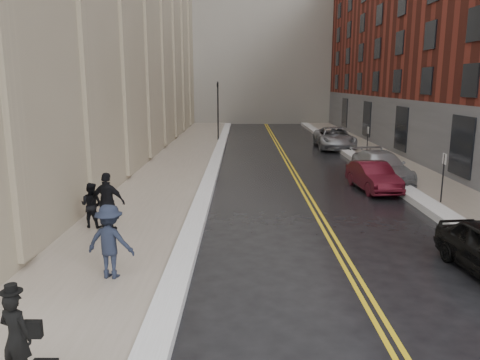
{
  "coord_description": "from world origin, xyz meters",
  "views": [
    {
      "loc": [
        -0.51,
        -11.18,
        5.09
      ],
      "look_at": [
        -0.58,
        5.59,
        1.6
      ],
      "focal_mm": 35.0,
      "sensor_mm": 36.0,
      "label": 1
    }
  ],
  "objects_px": {
    "pedestrian_main": "(16,337)",
    "car_silver_far": "(334,138)",
    "pedestrian_c": "(108,202)",
    "pedestrian_a": "(91,205)",
    "car_maroon": "(373,176)",
    "pedestrian_b": "(110,241)",
    "car_silver_near": "(381,167)"
  },
  "relations": [
    {
      "from": "car_silver_far",
      "to": "pedestrian_c",
      "type": "xyz_separation_m",
      "value": [
        -11.81,
        -21.68,
        0.34
      ]
    },
    {
      "from": "pedestrian_a",
      "to": "pedestrian_c",
      "type": "bearing_deg",
      "value": 156.92
    },
    {
      "from": "car_silver_near",
      "to": "car_silver_far",
      "type": "xyz_separation_m",
      "value": [
        0.0,
        12.61,
        0.05
      ]
    },
    {
      "from": "pedestrian_main",
      "to": "pedestrian_a",
      "type": "xyz_separation_m",
      "value": [
        -1.47,
        8.61,
        -0.02
      ]
    },
    {
      "from": "pedestrian_main",
      "to": "car_silver_far",
      "type": "bearing_deg",
      "value": -93.45
    },
    {
      "from": "car_silver_near",
      "to": "pedestrian_b",
      "type": "distance_m",
      "value": 16.72
    },
    {
      "from": "car_maroon",
      "to": "pedestrian_c",
      "type": "distance_m",
      "value": 12.84
    },
    {
      "from": "car_maroon",
      "to": "pedestrian_b",
      "type": "relative_size",
      "value": 2.14
    },
    {
      "from": "car_silver_far",
      "to": "pedestrian_main",
      "type": "distance_m",
      "value": 31.78
    },
    {
      "from": "car_silver_near",
      "to": "pedestrian_a",
      "type": "bearing_deg",
      "value": -149.7
    },
    {
      "from": "pedestrian_main",
      "to": "pedestrian_b",
      "type": "relative_size",
      "value": 0.83
    },
    {
      "from": "car_maroon",
      "to": "pedestrian_main",
      "type": "distance_m",
      "value": 18.08
    },
    {
      "from": "pedestrian_a",
      "to": "pedestrian_c",
      "type": "xyz_separation_m",
      "value": [
        0.73,
        -0.51,
        0.22
      ]
    },
    {
      "from": "car_silver_near",
      "to": "car_silver_far",
      "type": "distance_m",
      "value": 12.61
    },
    {
      "from": "pedestrian_b",
      "to": "car_maroon",
      "type": "bearing_deg",
      "value": -121.07
    },
    {
      "from": "car_silver_near",
      "to": "pedestrian_main",
      "type": "relative_size",
      "value": 3.3
    },
    {
      "from": "pedestrian_c",
      "to": "car_silver_far",
      "type": "bearing_deg",
      "value": -109.78
    },
    {
      "from": "pedestrian_c",
      "to": "pedestrian_a",
      "type": "bearing_deg",
      "value": -26.17
    },
    {
      "from": "car_silver_near",
      "to": "pedestrian_a",
      "type": "xyz_separation_m",
      "value": [
        -12.53,
        -8.56,
        0.17
      ]
    },
    {
      "from": "car_maroon",
      "to": "car_silver_far",
      "type": "xyz_separation_m",
      "value": [
        0.99,
        14.77,
        0.14
      ]
    },
    {
      "from": "pedestrian_main",
      "to": "car_silver_near",
      "type": "bearing_deg",
      "value": -105.86
    },
    {
      "from": "car_silver_far",
      "to": "pedestrian_main",
      "type": "bearing_deg",
      "value": -108.87
    },
    {
      "from": "car_silver_near",
      "to": "pedestrian_a",
      "type": "height_order",
      "value": "pedestrian_a"
    },
    {
      "from": "pedestrian_main",
      "to": "pedestrian_c",
      "type": "height_order",
      "value": "pedestrian_c"
    },
    {
      "from": "car_silver_near",
      "to": "pedestrian_main",
      "type": "bearing_deg",
      "value": -126.82
    },
    {
      "from": "car_maroon",
      "to": "pedestrian_main",
      "type": "bearing_deg",
      "value": -130.1
    },
    {
      "from": "car_silver_far",
      "to": "pedestrian_main",
      "type": "height_order",
      "value": "pedestrian_main"
    },
    {
      "from": "pedestrian_b",
      "to": "car_silver_far",
      "type": "bearing_deg",
      "value": -101.65
    },
    {
      "from": "car_silver_far",
      "to": "pedestrian_c",
      "type": "relative_size",
      "value": 2.92
    },
    {
      "from": "pedestrian_c",
      "to": "pedestrian_main",
      "type": "bearing_deg",
      "value": 104.05
    },
    {
      "from": "pedestrian_a",
      "to": "pedestrian_c",
      "type": "relative_size",
      "value": 0.78
    },
    {
      "from": "pedestrian_main",
      "to": "pedestrian_a",
      "type": "height_order",
      "value": "pedestrian_main"
    }
  ]
}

